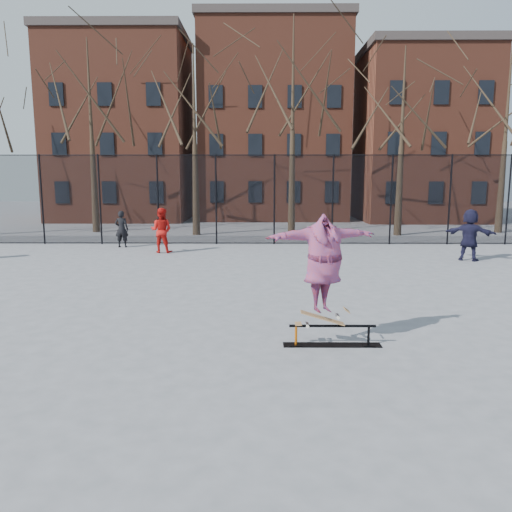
{
  "coord_description": "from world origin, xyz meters",
  "views": [
    {
      "loc": [
        0.55,
        -9.32,
        3.09
      ],
      "look_at": [
        0.47,
        1.5,
        1.33
      ],
      "focal_mm": 35.0,
      "sensor_mm": 36.0,
      "label": 1
    }
  ],
  "objects_px": {
    "skateboard": "(322,322)",
    "bystander_black": "(122,229)",
    "skater": "(323,271)",
    "bystander_navy": "(470,235)",
    "bystander_red": "(161,230)",
    "skate_rail": "(332,337)"
  },
  "relations": [
    {
      "from": "skateboard",
      "to": "bystander_black",
      "type": "xyz_separation_m",
      "value": [
        -7.09,
        12.55,
        0.34
      ]
    },
    {
      "from": "skater",
      "to": "bystander_navy",
      "type": "distance_m",
      "value": 11.3
    },
    {
      "from": "bystander_black",
      "to": "bystander_navy",
      "type": "height_order",
      "value": "bystander_navy"
    },
    {
      "from": "bystander_red",
      "to": "bystander_navy",
      "type": "xyz_separation_m",
      "value": [
        11.57,
        -1.82,
        0.05
      ]
    },
    {
      "from": "bystander_black",
      "to": "skate_rail",
      "type": "bearing_deg",
      "value": 121.83
    },
    {
      "from": "skater",
      "to": "bystander_navy",
      "type": "bearing_deg",
      "value": 33.53
    },
    {
      "from": "skate_rail",
      "to": "bystander_red",
      "type": "distance_m",
      "value": 12.29
    },
    {
      "from": "skate_rail",
      "to": "skateboard",
      "type": "height_order",
      "value": "skateboard"
    },
    {
      "from": "skate_rail",
      "to": "bystander_black",
      "type": "bearing_deg",
      "value": 120.13
    },
    {
      "from": "bystander_black",
      "to": "bystander_red",
      "type": "height_order",
      "value": "bystander_red"
    },
    {
      "from": "bystander_navy",
      "to": "skate_rail",
      "type": "bearing_deg",
      "value": 85.85
    },
    {
      "from": "skate_rail",
      "to": "bystander_navy",
      "type": "height_order",
      "value": "bystander_navy"
    },
    {
      "from": "skate_rail",
      "to": "skater",
      "type": "bearing_deg",
      "value": 180.0
    },
    {
      "from": "skate_rail",
      "to": "skateboard",
      "type": "relative_size",
      "value": 2.01
    },
    {
      "from": "skate_rail",
      "to": "skater",
      "type": "height_order",
      "value": "skater"
    },
    {
      "from": "bystander_black",
      "to": "bystander_navy",
      "type": "xyz_separation_m",
      "value": [
        13.58,
        -3.3,
        0.15
      ]
    },
    {
      "from": "skateboard",
      "to": "bystander_navy",
      "type": "xyz_separation_m",
      "value": [
        6.48,
        9.25,
        0.5
      ]
    },
    {
      "from": "skate_rail",
      "to": "bystander_black",
      "type": "distance_m",
      "value": 14.52
    },
    {
      "from": "skater",
      "to": "bystander_navy",
      "type": "xyz_separation_m",
      "value": [
        6.48,
        9.25,
        -0.44
      ]
    },
    {
      "from": "bystander_black",
      "to": "bystander_red",
      "type": "relative_size",
      "value": 0.88
    },
    {
      "from": "skateboard",
      "to": "skate_rail",
      "type": "bearing_deg",
      "value": 0.0
    },
    {
      "from": "bystander_black",
      "to": "skateboard",
      "type": "bearing_deg",
      "value": 121.18
    }
  ]
}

